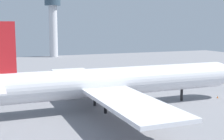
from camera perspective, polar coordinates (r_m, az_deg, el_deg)
The scene contains 4 objects.
ground_plane at distance 75.34m, azimuth 0.00°, elevation -6.86°, with size 267.69×267.69×0.00m, color gray.
cargo_airplane at distance 73.89m, azimuth -0.17°, elevation -2.20°, with size 66.92×60.86×20.21m.
safety_cone_nose at distance 89.75m, azimuth 18.49°, elevation -4.64°, with size 0.43×0.43×0.62m, color orange.
control_tower at distance 198.24m, azimuth -10.59°, elevation 8.67°, with size 9.60×9.60×35.91m.
Camera 1 is at (-27.44, -67.42, 19.44)m, focal length 50.73 mm.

